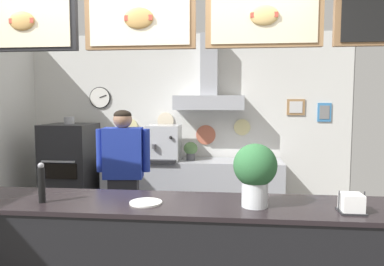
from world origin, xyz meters
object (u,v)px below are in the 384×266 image
at_px(shop_worker, 124,181).
at_px(pepper_grinder, 42,183).
at_px(basil_vase, 255,172).
at_px(pizza_oven, 71,174).
at_px(espresso_machine, 164,143).
at_px(condiment_plate, 146,203).
at_px(potted_sage, 191,150).
at_px(napkin_holder, 351,204).
at_px(potted_thyme, 123,151).

xyz_separation_m(shop_worker, pepper_grinder, (-0.14, -1.41, 0.30)).
bearing_deg(pepper_grinder, basil_vase, 2.30).
distance_m(pizza_oven, shop_worker, 1.56).
distance_m(espresso_machine, condiment_plate, 2.64).
height_order(potted_sage, napkin_holder, napkin_holder).
height_order(shop_worker, napkin_holder, shop_worker).
height_order(basil_vase, napkin_holder, basil_vase).
bearing_deg(basil_vase, condiment_plate, -179.45).
bearing_deg(potted_sage, condiment_plate, -90.34).
bearing_deg(pizza_oven, basil_vase, -46.04).
relative_size(espresso_machine, pepper_grinder, 1.91).
bearing_deg(condiment_plate, napkin_holder, -2.45).
bearing_deg(basil_vase, napkin_holder, -6.12).
bearing_deg(napkin_holder, potted_sage, 115.50).
xyz_separation_m(pizza_oven, espresso_machine, (1.29, 0.16, 0.44)).
xyz_separation_m(shop_worker, potted_thyme, (-0.40, 1.32, 0.13)).
bearing_deg(shop_worker, pepper_grinder, 77.65).
bearing_deg(basil_vase, pepper_grinder, -177.70).
bearing_deg(potted_thyme, condiment_plate, -70.33).
distance_m(pizza_oven, potted_sage, 1.71).
xyz_separation_m(shop_worker, napkin_holder, (1.85, -1.41, 0.22)).
xyz_separation_m(shop_worker, condiment_plate, (0.56, -1.36, 0.17)).
relative_size(napkin_holder, pepper_grinder, 0.58).
bearing_deg(potted_sage, espresso_machine, -178.38).
bearing_deg(basil_vase, potted_thyme, 122.06).
height_order(espresso_machine, potted_sage, espresso_machine).
xyz_separation_m(potted_sage, basil_vase, (0.70, -2.62, 0.22)).
bearing_deg(potted_sage, shop_worker, -114.44).
bearing_deg(condiment_plate, shop_worker, 112.41).
bearing_deg(napkin_holder, basil_vase, 173.88).
relative_size(potted_sage, napkin_holder, 1.61).
bearing_deg(basil_vase, espresso_machine, 112.34).
bearing_deg(napkin_holder, shop_worker, 142.69).
xyz_separation_m(pizza_oven, shop_worker, (1.09, -1.10, 0.17)).
distance_m(shop_worker, espresso_machine, 1.30).
height_order(potted_sage, potted_thyme, potted_sage).
bearing_deg(potted_thyme, napkin_holder, -50.50).
xyz_separation_m(espresso_machine, condiment_plate, (0.36, -2.61, -0.09)).
bearing_deg(potted_sage, potted_thyme, 177.11).
relative_size(potted_sage, condiment_plate, 1.17).
xyz_separation_m(basil_vase, pepper_grinder, (-1.41, -0.06, -0.09)).
height_order(pizza_oven, espresso_machine, pizza_oven).
xyz_separation_m(shop_worker, basil_vase, (1.27, -1.35, 0.39)).
xyz_separation_m(napkin_holder, pepper_grinder, (-1.99, 0.01, 0.08)).
height_order(potted_thyme, basil_vase, basil_vase).
distance_m(potted_sage, napkin_holder, 2.97).
bearing_deg(potted_thyme, espresso_machine, -5.69).
relative_size(basil_vase, napkin_holder, 2.60).
height_order(pizza_oven, potted_thyme, pizza_oven).
distance_m(basil_vase, napkin_holder, 0.61).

